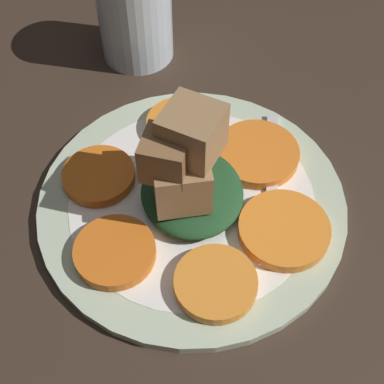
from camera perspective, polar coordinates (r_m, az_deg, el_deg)
The scene contains 11 objects.
table_slab at distance 51.89cm, azimuth 0.00°, elevation -2.04°, with size 120.00×120.00×2.00cm, color #38281E.
plate at distance 50.65cm, azimuth 0.00°, elevation -1.07°, with size 28.99×28.99×1.05cm.
carrot_slice_0 at distance 45.01cm, azimuth 2.53°, elevation -9.69°, with size 7.02×7.02×1.06cm, color orange.
carrot_slice_1 at distance 48.29cm, azimuth 9.79°, elevation -3.97°, with size 8.19×8.19×1.06cm, color orange.
carrot_slice_2 at distance 53.32cm, azimuth 6.96°, elevation 4.10°, with size 8.32×8.32×1.06cm, color orange.
carrot_slice_3 at distance 55.61cm, azimuth -1.38°, elevation 7.23°, with size 7.09×7.09×1.06cm, color orange.
carrot_slice_4 at distance 51.92cm, azimuth -9.91°, elevation 1.73°, with size 6.94×6.94×1.06cm, color orange.
carrot_slice_5 at distance 46.89cm, azimuth -8.23°, elevation -6.32°, with size 7.14×7.14×1.06cm, color orange.
center_pile at distance 46.81cm, azimuth -0.79°, elevation 2.25°, with size 10.54×9.49×11.21cm.
fork at distance 51.32cm, azimuth 8.51°, elevation 0.58°, with size 17.99×5.63×0.40cm.
water_glass at distance 63.56cm, azimuth -6.13°, elevation 18.58°, with size 8.40×8.40×11.45cm.
Camera 1 is at (-29.20, 3.77, 43.73)cm, focal length 50.00 mm.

